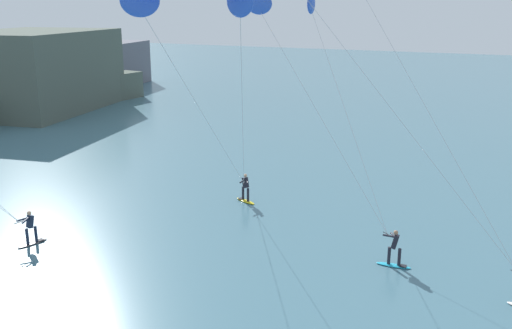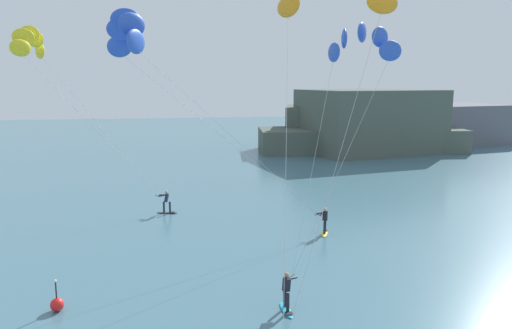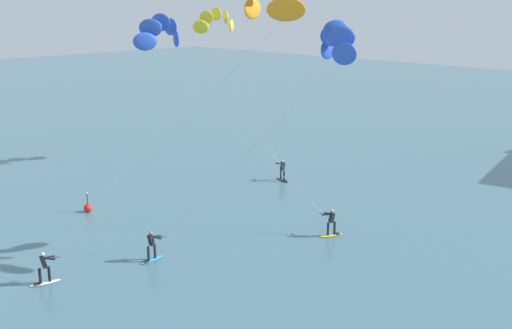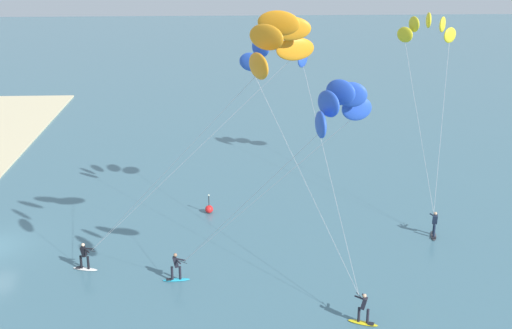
{
  "view_description": "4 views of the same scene",
  "coord_description": "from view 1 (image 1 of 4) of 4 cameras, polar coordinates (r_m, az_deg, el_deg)",
  "views": [
    {
      "loc": [
        -18.46,
        7.59,
        11.07
      ],
      "look_at": [
        5.49,
        18.83,
        3.56
      ],
      "focal_mm": 40.0,
      "sensor_mm": 36.0,
      "label": 1
    },
    {
      "loc": [
        0.14,
        -6.37,
        9.43
      ],
      "look_at": [
        4.78,
        19.73,
        4.82
      ],
      "focal_mm": 33.79,
      "sensor_mm": 36.0,
      "label": 2
    },
    {
      "loc": [
        29.34,
        -5.5,
        13.42
      ],
      "look_at": [
        6.32,
        18.14,
        4.45
      ],
      "focal_mm": 41.76,
      "sensor_mm": 36.0,
      "label": 3
    },
    {
      "loc": [
        37.58,
        14.67,
        18.38
      ],
      "look_at": [
        1.45,
        16.41,
        5.68
      ],
      "focal_mm": 46.47,
      "sensor_mm": 36.0,
      "label": 4
    }
  ],
  "objects": [
    {
      "name": "kitesurfer_far_out",
      "position": [
        31.04,
        3.48,
        15.65
      ],
      "size": [
        8.2,
        10.15,
        12.61
      ],
      "color": "#23ADD1",
      "rests_on": "ground"
    },
    {
      "name": "kitesurfer_mid_water",
      "position": [
        20.13,
        -6.25,
        15.99
      ],
      "size": [
        12.91,
        6.61,
        12.8
      ],
      "color": "yellow",
      "rests_on": "ground"
    },
    {
      "name": "distant_headland",
      "position": [
        70.72,
        -21.21,
        8.25
      ],
      "size": [
        39.75,
        21.26,
        8.28
      ],
      "color": "#4C564C",
      "rests_on": "ground"
    }
  ]
}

